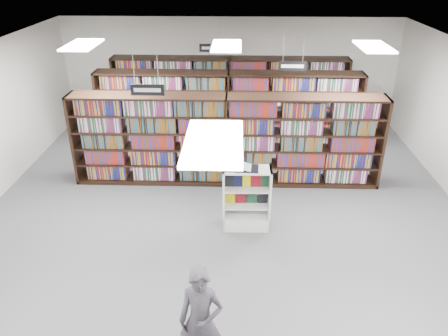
{
  "coord_description": "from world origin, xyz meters",
  "views": [
    {
      "loc": [
        0.24,
        -7.13,
        4.95
      ],
      "look_at": [
        -0.01,
        0.5,
        1.1
      ],
      "focal_mm": 35.0,
      "sensor_mm": 36.0,
      "label": 1
    }
  ],
  "objects_px": {
    "endcap_display": "(246,206)",
    "bookshelf_row_near": "(226,140)",
    "shopper": "(201,320)",
    "open_book": "(241,167)"
  },
  "relations": [
    {
      "from": "endcap_display",
      "to": "bookshelf_row_near",
      "type": "bearing_deg",
      "value": 102.41
    },
    {
      "from": "endcap_display",
      "to": "shopper",
      "type": "height_order",
      "value": "shopper"
    },
    {
      "from": "bookshelf_row_near",
      "to": "shopper",
      "type": "bearing_deg",
      "value": -92.0
    },
    {
      "from": "bookshelf_row_near",
      "to": "shopper",
      "type": "distance_m",
      "value": 5.12
    },
    {
      "from": "open_book",
      "to": "shopper",
      "type": "bearing_deg",
      "value": -95.33
    },
    {
      "from": "open_book",
      "to": "shopper",
      "type": "relative_size",
      "value": 0.41
    },
    {
      "from": "open_book",
      "to": "shopper",
      "type": "distance_m",
      "value": 3.33
    },
    {
      "from": "shopper",
      "to": "open_book",
      "type": "bearing_deg",
      "value": 86.34
    },
    {
      "from": "bookshelf_row_near",
      "to": "open_book",
      "type": "height_order",
      "value": "bookshelf_row_near"
    },
    {
      "from": "bookshelf_row_near",
      "to": "endcap_display",
      "type": "distance_m",
      "value": 1.98
    }
  ]
}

